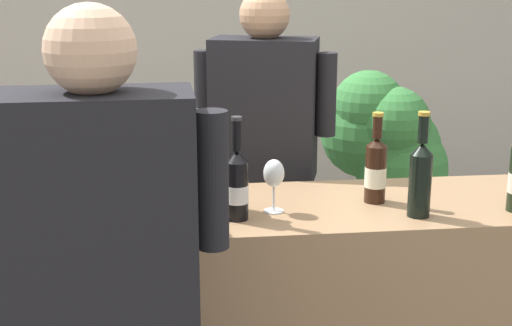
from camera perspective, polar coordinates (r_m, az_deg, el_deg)
The scene contains 14 objects.
wall_back at distance 4.86m, azimuth -5.50°, elevation 10.70°, with size 8.00×0.10×2.80m, color beige.
wine_bottle_0 at distance 2.43m, azimuth 9.46°, elevation -0.48°, with size 0.07×0.07×0.31m.
wine_bottle_1 at distance 2.36m, azimuth -10.29°, elevation -0.78°, with size 0.08×0.08×0.35m.
wine_bottle_2 at distance 2.49m, azimuth -9.63°, elevation -0.01°, with size 0.08×0.08×0.32m.
wine_bottle_3 at distance 2.38m, azimuth -15.28°, elevation -0.58°, with size 0.08×0.08×0.35m.
wine_bottle_4 at distance 2.41m, azimuth -4.86°, elevation -0.39°, with size 0.08×0.08×0.32m.
wine_bottle_5 at distance 2.35m, azimuth -7.91°, elevation -1.09°, with size 0.08×0.08×0.32m.
wine_bottle_6 at distance 2.23m, azimuth -1.51°, elevation -1.67°, with size 0.07×0.07×0.33m.
wine_bottle_7 at distance 2.17m, azimuth -6.93°, elevation -1.74°, with size 0.08×0.08×0.34m.
wine_bottle_9 at distance 2.32m, azimuth -3.10°, elevation -1.22°, with size 0.08×0.08×0.30m.
wine_bottle_10 at distance 2.31m, azimuth 12.90°, elevation -0.99°, with size 0.07×0.07×0.34m.
wine_glass at distance 2.30m, azimuth 1.42°, elevation -0.99°, with size 0.07×0.07×0.17m.
person_server at distance 2.98m, azimuth 0.64°, elevation -3.22°, with size 0.55×0.35×1.69m.
potted_shrub at distance 3.66m, azimuth 10.12°, elevation 0.58°, with size 0.62×0.57×1.29m.
Camera 1 is at (-0.12, -2.24, 1.76)m, focal length 50.50 mm.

